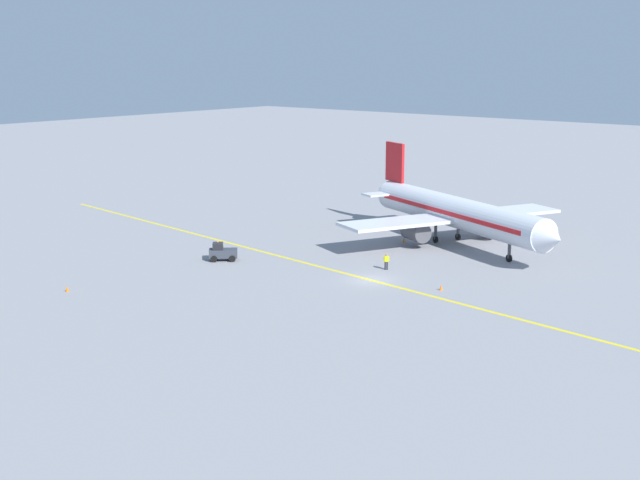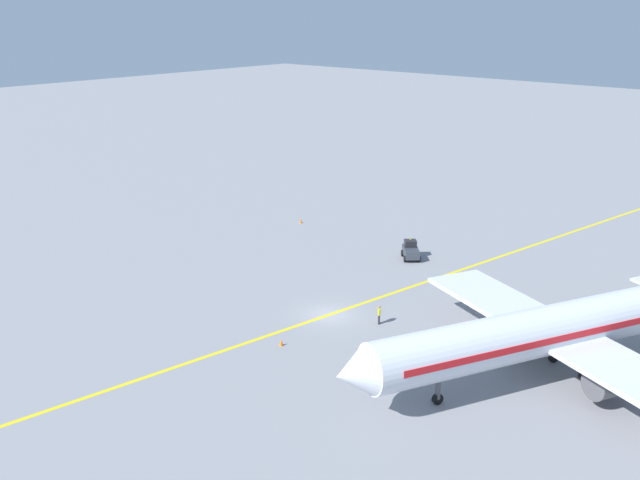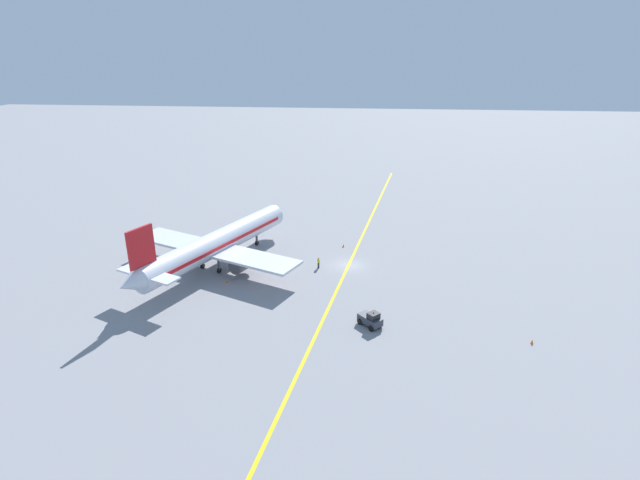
{
  "view_description": "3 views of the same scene",
  "coord_description": "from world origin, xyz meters",
  "px_view_note": "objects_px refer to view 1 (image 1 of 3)",
  "views": [
    {
      "loc": [
        68.41,
        50.12,
        22.08
      ],
      "look_at": [
        4.33,
        -2.97,
        4.36
      ],
      "focal_mm": 50.0,
      "sensor_mm": 36.0,
      "label": 1
    },
    {
      "loc": [
        -40.05,
        46.26,
        26.53
      ],
      "look_at": [
        5.16,
        -4.6,
        4.79
      ],
      "focal_mm": 42.0,
      "sensor_mm": 36.0,
      "label": 2
    },
    {
      "loc": [
        2.48,
        -69.56,
        31.49
      ],
      "look_at": [
        -4.78,
        3.98,
        2.4
      ],
      "focal_mm": 28.0,
      "sensor_mm": 36.0,
      "label": 3
    }
  ],
  "objects_px": {
    "airplane_at_gate": "(455,213)",
    "traffic_cone_by_wingtip": "(67,289)",
    "ground_crew_worker": "(386,261)",
    "traffic_cone_mid_apron": "(404,240)",
    "baggage_tug_dark": "(222,252)",
    "traffic_cone_near_nose": "(441,287)"
  },
  "relations": [
    {
      "from": "airplane_at_gate",
      "to": "traffic_cone_by_wingtip",
      "type": "distance_m",
      "value": 44.76
    },
    {
      "from": "ground_crew_worker",
      "to": "airplane_at_gate",
      "type": "bearing_deg",
      "value": -175.77
    },
    {
      "from": "traffic_cone_by_wingtip",
      "to": "traffic_cone_mid_apron",
      "type": "bearing_deg",
      "value": 163.02
    },
    {
      "from": "ground_crew_worker",
      "to": "traffic_cone_mid_apron",
      "type": "relative_size",
      "value": 3.05
    },
    {
      "from": "baggage_tug_dark",
      "to": "traffic_cone_by_wingtip",
      "type": "relative_size",
      "value": 5.82
    },
    {
      "from": "traffic_cone_mid_apron",
      "to": "airplane_at_gate",
      "type": "bearing_deg",
      "value": 119.23
    },
    {
      "from": "airplane_at_gate",
      "to": "traffic_cone_mid_apron",
      "type": "height_order",
      "value": "airplane_at_gate"
    },
    {
      "from": "traffic_cone_by_wingtip",
      "to": "ground_crew_worker",
      "type": "bearing_deg",
      "value": 145.33
    },
    {
      "from": "traffic_cone_near_nose",
      "to": "traffic_cone_mid_apron",
      "type": "bearing_deg",
      "value": -136.34
    },
    {
      "from": "airplane_at_gate",
      "to": "ground_crew_worker",
      "type": "xyz_separation_m",
      "value": [
        15.26,
        1.13,
        -2.8
      ]
    },
    {
      "from": "airplane_at_gate",
      "to": "baggage_tug_dark",
      "type": "relative_size",
      "value": 10.53
    },
    {
      "from": "airplane_at_gate",
      "to": "traffic_cone_near_nose",
      "type": "distance_m",
      "value": 21.25
    },
    {
      "from": "ground_crew_worker",
      "to": "traffic_cone_by_wingtip",
      "type": "distance_m",
      "value": 31.67
    },
    {
      "from": "ground_crew_worker",
      "to": "traffic_cone_by_wingtip",
      "type": "relative_size",
      "value": 3.05
    },
    {
      "from": "baggage_tug_dark",
      "to": "ground_crew_worker",
      "type": "bearing_deg",
      "value": 116.29
    },
    {
      "from": "baggage_tug_dark",
      "to": "airplane_at_gate",
      "type": "bearing_deg",
      "value": 147.35
    },
    {
      "from": "baggage_tug_dark",
      "to": "traffic_cone_by_wingtip",
      "type": "distance_m",
      "value": 18.29
    },
    {
      "from": "airplane_at_gate",
      "to": "traffic_cone_by_wingtip",
      "type": "height_order",
      "value": "airplane_at_gate"
    },
    {
      "from": "airplane_at_gate",
      "to": "traffic_cone_by_wingtip",
      "type": "relative_size",
      "value": 61.31
    },
    {
      "from": "ground_crew_worker",
      "to": "traffic_cone_near_nose",
      "type": "xyz_separation_m",
      "value": [
        3.28,
        8.66,
        -0.63
      ]
    },
    {
      "from": "airplane_at_gate",
      "to": "baggage_tug_dark",
      "type": "height_order",
      "value": "airplane_at_gate"
    },
    {
      "from": "baggage_tug_dark",
      "to": "traffic_cone_by_wingtip",
      "type": "xyz_separation_m",
      "value": [
        18.16,
        -2.06,
        -0.63
      ]
    }
  ]
}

